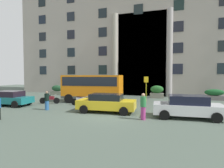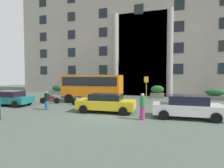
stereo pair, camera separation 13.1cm
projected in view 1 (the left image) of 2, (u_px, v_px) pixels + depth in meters
name	position (u px, v px, depth m)	size (l,w,h in m)	color
ground_plane	(109.00, 116.00, 12.53)	(80.00, 64.00, 0.12)	#465248
office_building_facade	(142.00, 42.00, 28.84)	(38.72, 9.65, 16.45)	#9E978D
orange_minibus	(93.00, 86.00, 18.74)	(6.18, 3.14, 2.80)	orange
bus_stop_sign	(146.00, 86.00, 18.69)	(0.44, 0.08, 2.66)	#999B18
hedge_planter_far_west	(214.00, 95.00, 20.23)	(2.12, 0.79, 1.24)	slate
hedge_planter_entrance_right	(57.00, 90.00, 25.72)	(1.82, 0.86, 1.39)	gray
hedge_planter_west	(157.00, 92.00, 22.08)	(1.64, 0.71, 1.54)	gray
hedge_planter_far_east	(116.00, 91.00, 23.25)	(1.47, 0.98, 1.64)	gray
parked_sedan_far	(107.00, 103.00, 13.53)	(4.41, 2.13, 1.39)	gold
parked_compact_extra	(10.00, 98.00, 16.46)	(4.02, 2.13, 1.35)	#156367
parked_coupe_end	(188.00, 106.00, 11.71)	(4.38, 2.20, 1.48)	silver
motorcycle_far_end	(49.00, 99.00, 17.67)	(1.92, 0.77, 0.89)	black
scooter_by_planter	(122.00, 102.00, 15.50)	(1.92, 0.78, 0.89)	black
motorcycle_near_kerb	(81.00, 101.00, 16.58)	(2.09, 0.55, 0.89)	black
pedestrian_man_crossing	(47.00, 101.00, 14.44)	(0.36, 0.36, 1.52)	#25558C
pedestrian_child_trailing	(143.00, 106.00, 11.22)	(0.36, 0.36, 1.67)	#9B3173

